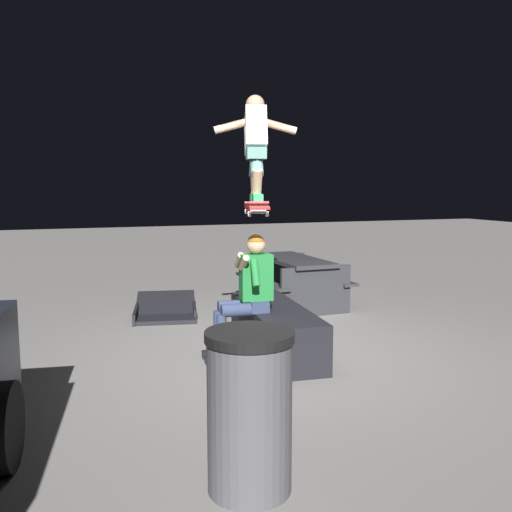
# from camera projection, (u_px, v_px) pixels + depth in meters

# --- Properties ---
(ground_plane) EXTENTS (40.00, 40.00, 0.00)m
(ground_plane) POSITION_uv_depth(u_px,v_px,m) (272.00, 356.00, 6.11)
(ground_plane) COLOR slate
(ledge_box_main) EXTENTS (1.96, 0.80, 0.52)m
(ledge_box_main) POSITION_uv_depth(u_px,v_px,m) (275.00, 330.00, 6.22)
(ledge_box_main) COLOR black
(ledge_box_main) RESTS_ON ground
(person_sitting_on_ledge) EXTENTS (0.60, 0.77, 1.36)m
(person_sitting_on_ledge) POSITION_uv_depth(u_px,v_px,m) (246.00, 289.00, 5.94)
(person_sitting_on_ledge) COLOR #2D3856
(person_sitting_on_ledge) RESTS_ON ground
(skateboard) EXTENTS (1.03, 0.47, 0.16)m
(skateboard) POSITION_uv_depth(u_px,v_px,m) (256.00, 208.00, 5.85)
(skateboard) COLOR #B72D2D
(skater_airborne) EXTENTS (0.64, 0.87, 1.12)m
(skater_airborne) POSITION_uv_depth(u_px,v_px,m) (256.00, 143.00, 5.82)
(skater_airborne) COLOR #2D9E66
(kicker_ramp) EXTENTS (1.35, 1.10, 0.34)m
(kicker_ramp) POSITION_uv_depth(u_px,v_px,m) (166.00, 311.00, 8.03)
(kicker_ramp) COLOR black
(kicker_ramp) RESTS_ON ground
(picnic_table_back) EXTENTS (1.72, 1.36, 0.75)m
(picnic_table_back) POSITION_uv_depth(u_px,v_px,m) (294.00, 274.00, 8.64)
(picnic_table_back) COLOR #28282D
(picnic_table_back) RESTS_ON ground
(trash_bin) EXTENTS (0.54, 0.54, 1.00)m
(trash_bin) POSITION_uv_depth(u_px,v_px,m) (250.00, 411.00, 3.37)
(trash_bin) COLOR #47474C
(trash_bin) RESTS_ON ground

